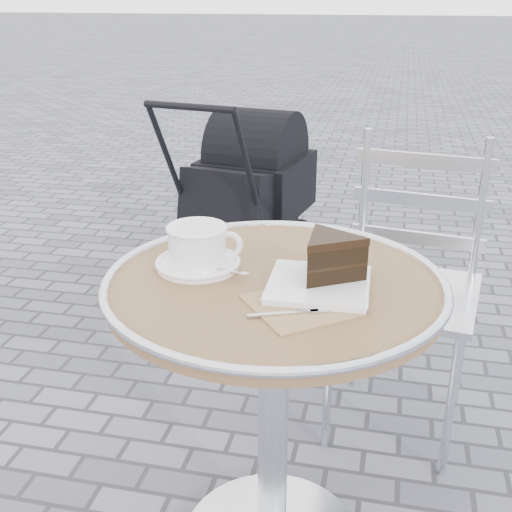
% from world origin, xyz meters
% --- Properties ---
extents(cafe_table, '(0.72, 0.72, 0.74)m').
position_xyz_m(cafe_table, '(0.00, 0.00, 0.57)').
color(cafe_table, silver).
rests_on(cafe_table, ground).
extents(cappuccino_set, '(0.21, 0.18, 0.09)m').
position_xyz_m(cappuccino_set, '(-0.17, 0.03, 0.77)').
color(cappuccino_set, white).
rests_on(cappuccino_set, cafe_table).
extents(cake_plate_set, '(0.25, 0.31, 0.11)m').
position_xyz_m(cake_plate_set, '(0.11, -0.01, 0.78)').
color(cake_plate_set, '#9B7355').
rests_on(cake_plate_set, cafe_table).
extents(bistro_chair, '(0.47, 0.47, 0.91)m').
position_xyz_m(bistro_chair, '(0.30, 0.65, 0.56)').
color(bistro_chair, silver).
rests_on(bistro_chair, ground).
extents(baby_stroller, '(0.54, 0.93, 0.91)m').
position_xyz_m(baby_stroller, '(-0.43, 1.58, 0.41)').
color(baby_stroller, black).
rests_on(baby_stroller, ground).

